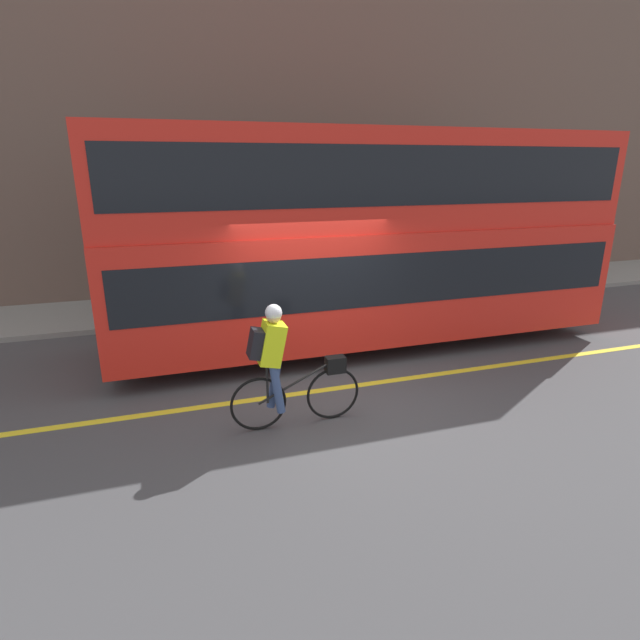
{
  "coord_description": "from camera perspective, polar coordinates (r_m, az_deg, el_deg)",
  "views": [
    {
      "loc": [
        -2.23,
        -6.51,
        3.33
      ],
      "look_at": [
        0.03,
        0.51,
        1.02
      ],
      "focal_mm": 28.0,
      "sensor_mm": 36.0,
      "label": 1
    }
  ],
  "objects": [
    {
      "name": "road_center_line",
      "position": [
        7.77,
        0.59,
        -7.98
      ],
      "size": [
        50.0,
        0.14,
        0.01
      ],
      "primitive_type": "cube",
      "color": "yellow",
      "rests_on": "ground_plane"
    },
    {
      "name": "ground_plane",
      "position": [
        7.64,
        0.96,
        -8.47
      ],
      "size": [
        80.0,
        80.0,
        0.0
      ],
      "primitive_type": "plane",
      "color": "#424244"
    },
    {
      "name": "trash_bin",
      "position": [
        12.08,
        -20.37,
        3.2
      ],
      "size": [
        0.56,
        0.56,
        0.98
      ],
      "color": "#515156",
      "rests_on": "sidewalk_curb"
    },
    {
      "name": "building_facade",
      "position": [
        13.57,
        -9.03,
        23.38
      ],
      "size": [
        60.0,
        0.3,
        9.6
      ],
      "color": "brown",
      "rests_on": "ground_plane"
    },
    {
      "name": "street_sign_post",
      "position": [
        13.49,
        10.61,
        8.89
      ],
      "size": [
        0.36,
        0.09,
        2.31
      ],
      "color": "#59595B",
      "rests_on": "sidewalk_curb"
    },
    {
      "name": "cyclist_on_bike",
      "position": [
        6.42,
        -4.31,
        -4.9
      ],
      "size": [
        1.76,
        0.32,
        1.69
      ],
      "color": "black",
      "rests_on": "ground_plane"
    },
    {
      "name": "sidewalk_curb",
      "position": [
        12.52,
        -6.97,
        2.07
      ],
      "size": [
        60.0,
        2.56,
        0.11
      ],
      "color": "gray",
      "rests_on": "ground_plane"
    },
    {
      "name": "bus",
      "position": [
        9.32,
        5.1,
        10.09
      ],
      "size": [
        9.15,
        2.49,
        3.9
      ],
      "color": "black",
      "rests_on": "ground_plane"
    }
  ]
}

